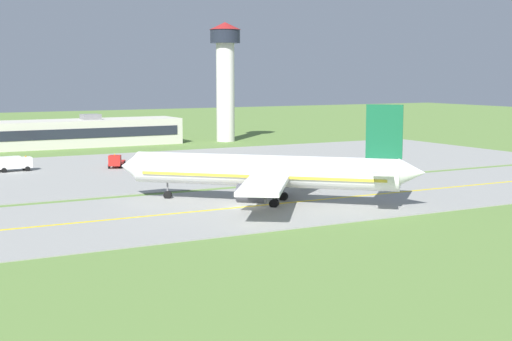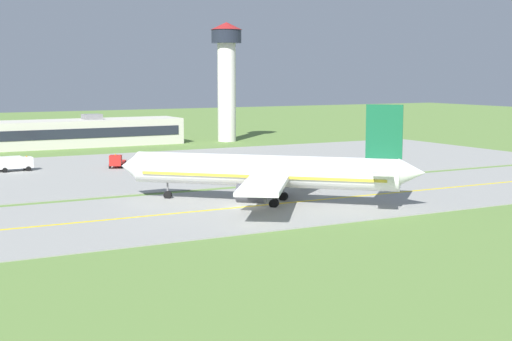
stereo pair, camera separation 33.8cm
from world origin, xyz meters
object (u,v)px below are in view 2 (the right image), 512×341
at_px(service_truck_baggage, 14,163).
at_px(service_truck_fuel, 117,161).
at_px(control_tower, 227,70).
at_px(airplane_lead, 267,171).

bearing_deg(service_truck_baggage, service_truck_fuel, -11.55).
bearing_deg(control_tower, airplane_lead, -112.95).
bearing_deg(service_truck_baggage, control_tower, 31.29).
relative_size(airplane_lead, control_tower, 1.11).
distance_m(service_truck_fuel, control_tower, 57.57).
height_order(service_truck_fuel, control_tower, control_tower).
xyz_separation_m(service_truck_baggage, control_tower, (56.94, 34.60, 15.61)).
bearing_deg(service_truck_fuel, control_tower, 43.45).
relative_size(airplane_lead, service_truck_baggage, 5.26).
xyz_separation_m(service_truck_baggage, service_truck_fuel, (16.79, -3.43, -0.35)).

